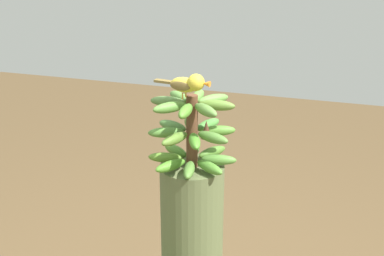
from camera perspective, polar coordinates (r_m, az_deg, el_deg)
banana_bunch at (r=1.67m, az=0.03°, el=-0.40°), size 0.30×0.30×0.25m
perched_bird at (r=1.58m, az=-0.36°, el=5.00°), size 0.06×0.19×0.08m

